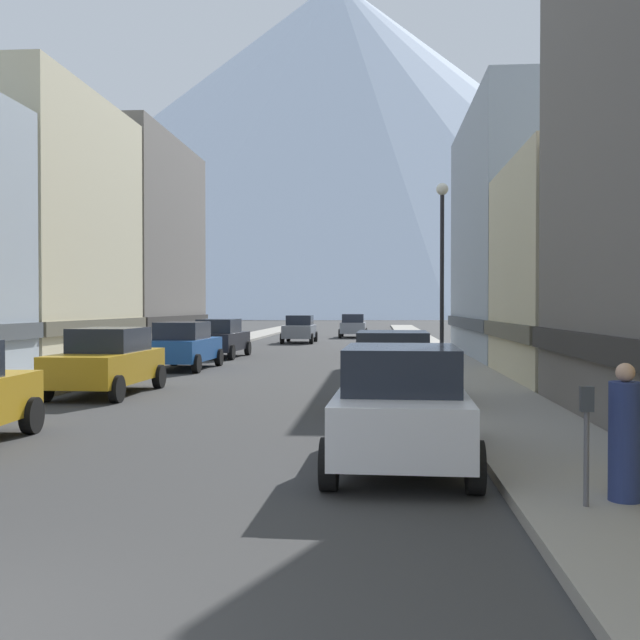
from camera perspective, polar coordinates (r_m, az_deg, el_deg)
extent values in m
cube|color=gray|center=(40.87, -9.34, -2.18)|extent=(2.50, 100.00, 0.15)
cube|color=gray|center=(39.80, 8.44, -2.26)|extent=(2.50, 100.00, 0.15)
cube|color=beige|center=(32.45, -22.07, 6.28)|extent=(6.87, 10.52, 10.73)
cube|color=#595444|center=(32.32, -22.03, -0.38)|extent=(7.17, 10.52, 0.50)
cube|color=#66605B|center=(43.52, -15.68, 5.52)|extent=(7.87, 12.57, 11.57)
cube|color=#2D2B29|center=(43.39, -15.65, 0.00)|extent=(8.17, 12.57, 0.50)
cube|color=beige|center=(24.92, 22.19, 3.43)|extent=(7.09, 8.20, 6.87)
cube|color=#595444|center=(24.91, 22.16, -0.78)|extent=(7.39, 8.20, 0.50)
cube|color=#99A5B2|center=(36.17, 18.26, 6.15)|extent=(9.12, 13.99, 11.22)
cube|color=#444A50|center=(36.04, 18.23, -0.22)|extent=(9.42, 13.99, 0.50)
cylinder|color=black|center=(14.96, -21.10, -6.79)|extent=(0.25, 0.69, 0.68)
cube|color=#B28419|center=(20.86, -15.97, -3.45)|extent=(1.94, 4.44, 0.80)
cube|color=#1E232D|center=(21.05, -15.72, -1.45)|extent=(1.65, 2.24, 0.64)
cylinder|color=black|center=(19.04, -15.22, -5.09)|extent=(0.24, 0.69, 0.68)
cylinder|color=black|center=(19.77, -20.23, -4.89)|extent=(0.24, 0.69, 0.68)
cylinder|color=black|center=(22.13, -12.15, -4.22)|extent=(0.24, 0.69, 0.68)
cylinder|color=black|center=(22.77, -16.58, -4.09)|extent=(0.24, 0.69, 0.68)
cube|color=#19478C|center=(28.61, -10.28, -2.22)|extent=(1.97, 4.45, 0.80)
cube|color=#1E232D|center=(28.34, -10.43, -0.80)|extent=(1.67, 2.25, 0.64)
cylinder|color=black|center=(30.48, -11.07, -2.78)|extent=(0.24, 0.69, 0.68)
cylinder|color=black|center=(29.98, -7.70, -2.83)|extent=(0.24, 0.69, 0.68)
cylinder|color=black|center=(27.35, -13.11, -3.22)|extent=(0.24, 0.69, 0.68)
cylinder|color=black|center=(26.80, -9.39, -3.30)|extent=(0.24, 0.69, 0.68)
cube|color=black|center=(34.91, -7.58, -1.63)|extent=(2.04, 4.48, 0.80)
cube|color=#1E232D|center=(34.64, -7.69, -0.46)|extent=(1.70, 2.27, 0.64)
cylinder|color=black|center=(36.76, -8.32, -2.12)|extent=(0.25, 0.69, 0.68)
cylinder|color=black|center=(36.32, -5.52, -2.15)|extent=(0.25, 0.69, 0.68)
cylinder|color=black|center=(33.59, -9.81, -2.42)|extent=(0.25, 0.69, 0.68)
cylinder|color=black|center=(33.11, -6.76, -2.46)|extent=(0.25, 0.69, 0.68)
cube|color=silver|center=(11.26, 6.20, -7.24)|extent=(1.97, 4.45, 0.80)
cube|color=#1E232D|center=(10.93, 6.21, -3.69)|extent=(1.67, 2.25, 0.64)
cylinder|color=black|center=(12.99, 2.09, -7.91)|extent=(0.24, 0.69, 0.68)
cylinder|color=black|center=(12.99, 10.29, -7.93)|extent=(0.24, 0.69, 0.68)
cylinder|color=black|center=(9.75, 0.70, -10.92)|extent=(0.24, 0.69, 0.68)
cylinder|color=black|center=(9.75, 11.72, -10.94)|extent=(0.24, 0.69, 0.68)
cube|color=#B28419|center=(17.71, 5.54, -4.21)|extent=(1.91, 4.43, 0.80)
cube|color=#1E232D|center=(17.41, 5.55, -1.93)|extent=(1.63, 2.22, 0.64)
cylinder|color=black|center=(19.41, 2.79, -4.93)|extent=(0.23, 0.68, 0.68)
cylinder|color=black|center=(19.42, 8.25, -4.94)|extent=(0.23, 0.68, 0.68)
cylinder|color=black|center=(16.14, 2.28, -6.15)|extent=(0.23, 0.68, 0.68)
cylinder|color=black|center=(16.15, 8.85, -6.16)|extent=(0.23, 0.68, 0.68)
cube|color=slate|center=(56.91, 2.54, -0.59)|extent=(1.84, 4.40, 0.80)
cube|color=#1E232D|center=(56.65, 2.54, 0.13)|extent=(1.60, 2.20, 0.64)
cylinder|color=black|center=(58.61, 1.70, -0.93)|extent=(0.22, 0.68, 0.68)
cylinder|color=black|center=(58.55, 3.50, -0.94)|extent=(0.22, 0.68, 0.68)
cylinder|color=black|center=(55.32, 1.53, -1.05)|extent=(0.22, 0.68, 0.68)
cylinder|color=black|center=(55.26, 3.44, -1.05)|extent=(0.22, 0.68, 0.68)
cube|color=slate|center=(48.50, -1.57, -0.87)|extent=(1.84, 4.40, 0.80)
cube|color=#1E232D|center=(48.73, -1.54, -0.02)|extent=(1.60, 2.20, 0.64)
cylinder|color=black|center=(46.79, -0.66, -1.43)|extent=(0.22, 0.68, 0.68)
cylinder|color=black|center=(46.98, -2.90, -1.42)|extent=(0.22, 0.68, 0.68)
cylinder|color=black|center=(50.07, -0.33, -1.27)|extent=(0.22, 0.68, 0.68)
cylinder|color=black|center=(50.26, -2.42, -1.26)|extent=(0.22, 0.68, 0.68)
cylinder|color=#595960|center=(8.90, 19.62, -9.94)|extent=(0.06, 0.06, 1.05)
cube|color=#33383F|center=(8.80, 19.64, -5.68)|extent=(0.14, 0.10, 0.28)
cylinder|color=navy|center=(9.27, 22.19, -8.55)|extent=(0.36, 0.36, 1.36)
sphere|color=tan|center=(9.18, 22.22, -3.71)|extent=(0.21, 0.21, 0.21)
cylinder|color=black|center=(22.47, 9.27, 2.40)|extent=(0.12, 0.12, 5.50)
sphere|color=white|center=(22.73, 9.29, 9.81)|extent=(0.36, 0.36, 0.36)
cone|color=silver|center=(270.96, 1.29, 13.06)|extent=(274.88, 274.88, 117.51)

